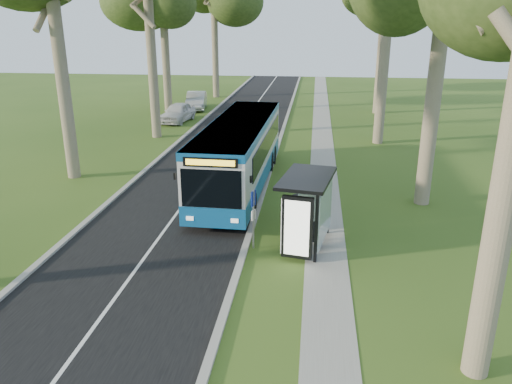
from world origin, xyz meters
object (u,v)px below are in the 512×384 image
bus_shelter (310,201)px  litter_bin (298,207)px  bus_stop_sign (253,212)px  bus (240,154)px  car_silver (196,101)px  car_white (178,112)px

bus_shelter → litter_bin: bearing=109.3°
bus_stop_sign → bus: bearing=124.3°
bus → litter_bin: (3.12, -3.91, -1.23)m
bus_stop_sign → car_silver: size_ratio=0.47×
bus → bus_shelter: 7.95m
litter_bin → car_silver: bearing=112.0°
bus_stop_sign → litter_bin: size_ratio=2.28×
litter_bin → car_silver: size_ratio=0.21×
bus → car_white: size_ratio=2.78×
bus_stop_sign → car_white: bearing=133.4°
litter_bin → car_white: size_ratio=0.22×
bus → car_silver: bus is taller
bus_stop_sign → litter_bin: 3.71m
bus_stop_sign → car_white: (-9.27, 23.49, -0.67)m
bus → bus_shelter: bearing=-61.4°
bus_stop_sign → litter_bin: bearing=86.3°
bus → bus_stop_sign: bus is taller
bus_shelter → car_white: (-11.31, 23.41, -1.15)m
car_white → bus_shelter: bearing=-57.5°
car_white → car_silver: bearing=95.7°
bus_shelter → car_silver: bus_shelter is taller
bus_shelter → bus: bearing=127.5°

